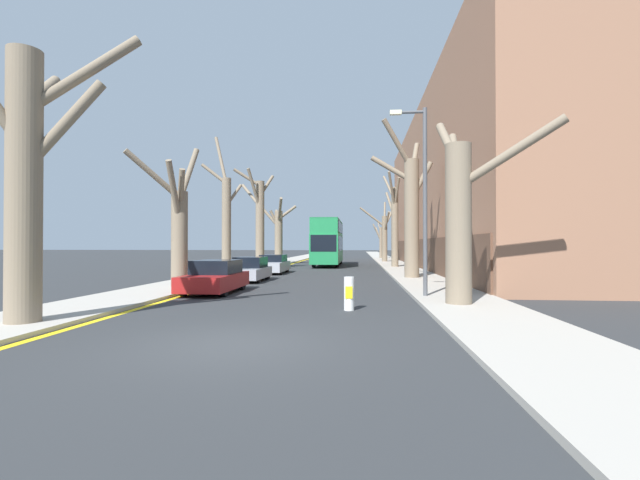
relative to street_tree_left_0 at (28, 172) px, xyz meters
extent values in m
plane|color=#2B2D30|center=(5.72, -1.43, -3.89)|extent=(300.00, 300.00, 0.00)
cube|color=#A39E93|center=(-0.45, 48.57, -3.83)|extent=(3.08, 120.00, 0.12)
cube|color=#A39E93|center=(11.90, 48.57, -3.83)|extent=(3.08, 120.00, 0.12)
cube|color=#93664C|center=(18.44, 29.06, 3.10)|extent=(10.00, 45.22, 13.98)
cube|color=brown|center=(13.42, 29.06, -2.64)|extent=(0.12, 44.31, 2.50)
cube|color=yellow|center=(1.27, 48.57, -3.89)|extent=(0.24, 120.00, 0.01)
cylinder|color=#7A6B56|center=(-0.06, -0.07, -0.42)|extent=(0.82, 0.82, 6.95)
cylinder|color=#7A6B56|center=(1.11, 0.53, 2.66)|extent=(2.63, 1.53, 2.47)
cylinder|color=#7A6B56|center=(-0.44, 0.98, 2.38)|extent=(1.09, 2.34, 1.72)
cylinder|color=#7A6B56|center=(0.74, 0.28, 1.25)|extent=(1.92, 1.05, 2.53)
cylinder|color=#7A6B56|center=(0.03, 9.08, -1.63)|extent=(0.74, 0.74, 4.52)
cylinder|color=#7A6B56|center=(-0.82, 8.23, 1.27)|extent=(1.99, 2.00, 2.08)
cylinder|color=#7A6B56|center=(0.10, 8.32, 0.49)|extent=(0.43, 1.75, 2.74)
cylinder|color=#7A6B56|center=(0.26, 8.67, 0.60)|extent=(0.81, 1.14, 1.97)
cylinder|color=#7A6B56|center=(0.20, 9.67, 1.51)|extent=(0.67, 1.49, 2.75)
cylinder|color=#7A6B56|center=(-0.12, 16.59, -0.73)|extent=(0.58, 0.58, 6.32)
cylinder|color=#7A6B56|center=(-0.91, 16.53, 2.69)|extent=(1.72, 0.32, 1.38)
cylinder|color=#7A6B56|center=(-0.66, 17.16, 3.65)|extent=(1.37, 1.43, 3.48)
cylinder|color=#7A6B56|center=(0.06, 17.62, 1.46)|extent=(0.57, 2.23, 1.73)
cylinder|color=#7A6B56|center=(0.02, 25.31, -0.19)|extent=(0.73, 0.73, 7.41)
cylinder|color=#7A6B56|center=(-0.11, 25.85, 1.12)|extent=(0.57, 1.36, 1.88)
cylinder|color=#7A6B56|center=(-0.30, 24.59, 2.75)|extent=(0.97, 1.76, 3.34)
cylinder|color=#7A6B56|center=(0.45, 25.89, 3.20)|extent=(1.18, 1.47, 1.99)
cylinder|color=#7A6B56|center=(-1.01, 26.38, 2.44)|extent=(2.36, 2.44, 2.32)
cylinder|color=#7A6B56|center=(-1.01, 25.00, 3.78)|extent=(2.28, 0.90, 1.55)
cylinder|color=#7A6B56|center=(-0.05, 34.14, -1.10)|extent=(0.83, 0.83, 5.59)
cylinder|color=#7A6B56|center=(-0.89, 34.26, 0.95)|extent=(1.92, 0.56, 2.05)
cylinder|color=#7A6B56|center=(-0.40, 35.34, 1.04)|extent=(1.01, 2.65, 2.01)
cylinder|color=#7A6B56|center=(0.83, 34.33, 1.55)|extent=(2.00, 0.69, 1.59)
cylinder|color=#7A6B56|center=(0.32, 32.81, 1.63)|extent=(1.08, 2.92, 2.47)
cylinder|color=#7A6B56|center=(-0.45, 33.97, 0.83)|extent=(1.15, 0.71, 1.90)
cylinder|color=#7A6B56|center=(11.59, 4.37, -1.20)|extent=(0.84, 0.84, 5.38)
cylinder|color=#7A6B56|center=(13.00, 3.72, 1.00)|extent=(3.08, 1.62, 2.07)
cylinder|color=#7A6B56|center=(11.78, 5.67, 1.34)|extent=(0.70, 2.83, 2.30)
cylinder|color=#7A6B56|center=(11.45, 5.20, 1.66)|extent=(0.61, 1.92, 1.99)
cylinder|color=#7A6B56|center=(11.45, 15.69, -0.33)|extent=(0.87, 0.87, 7.13)
cylinder|color=#7A6B56|center=(12.03, 15.77, 1.97)|extent=(1.46, 0.51, 2.34)
cylinder|color=#7A6B56|center=(10.28, 15.83, 2.70)|extent=(2.53, 0.60, 1.72)
cylinder|color=#7A6B56|center=(11.73, 16.62, 3.37)|extent=(0.93, 2.17, 2.54)
cylinder|color=#7A6B56|center=(11.67, 16.45, 1.95)|extent=(0.81, 1.86, 2.97)
cylinder|color=#7A6B56|center=(10.60, 15.21, 4.06)|extent=(2.06, 1.33, 2.86)
cylinder|color=#7A6B56|center=(11.50, 28.12, -0.32)|extent=(0.62, 0.62, 7.14)
cylinder|color=#7A6B56|center=(11.10, 29.44, 3.35)|extent=(1.05, 2.83, 2.68)
cylinder|color=#7A6B56|center=(11.59, 28.61, 1.62)|extent=(0.43, 1.21, 2.10)
cylinder|color=#7A6B56|center=(11.19, 27.35, 2.90)|extent=(0.89, 1.80, 3.07)
cylinder|color=#7A6B56|center=(11.20, 29.13, 1.75)|extent=(0.85, 2.24, 2.60)
cylinder|color=#7A6B56|center=(11.63, 27.51, 2.68)|extent=(0.50, 1.46, 2.56)
cylinder|color=#7A6B56|center=(11.31, 39.84, -1.21)|extent=(0.62, 0.62, 5.37)
cylinder|color=#7A6B56|center=(9.89, 39.77, 1.37)|extent=(2.98, 0.37, 2.35)
cylinder|color=#7A6B56|center=(11.36, 40.48, 1.98)|extent=(0.35, 1.49, 2.50)
cylinder|color=#7A6B56|center=(11.51, 39.07, 0.74)|extent=(0.65, 1.76, 2.35)
cylinder|color=#7A6B56|center=(12.00, 40.81, 1.55)|extent=(1.65, 2.20, 2.88)
cylinder|color=#7A6B56|center=(11.47, 51.40, -1.62)|extent=(0.42, 0.42, 4.54)
cylinder|color=#7A6B56|center=(12.36, 51.28, 1.87)|extent=(1.92, 0.39, 3.27)
cylinder|color=#7A6B56|center=(10.93, 51.80, -0.12)|extent=(1.28, 0.99, 2.54)
cylinder|color=#7A6B56|center=(10.94, 51.52, 0.00)|extent=(1.23, 0.42, 2.36)
cylinder|color=#7A6B56|center=(11.17, 52.28, -0.32)|extent=(0.78, 1.91, 2.09)
cylinder|color=#7A6B56|center=(11.31, 52.23, 0.60)|extent=(0.50, 1.79, 1.68)
cube|color=#1E7F47|center=(5.35, 31.55, -2.23)|extent=(2.45, 11.25, 2.62)
cube|color=#1E7F47|center=(5.35, 31.55, -0.27)|extent=(2.40, 11.02, 1.31)
cube|color=#1A6C3C|center=(5.35, 31.55, 0.45)|extent=(2.40, 11.02, 0.12)
cube|color=black|center=(5.35, 31.55, -1.72)|extent=(2.48, 9.90, 1.36)
cube|color=black|center=(5.35, 31.55, -0.20)|extent=(2.48, 9.90, 1.00)
cube|color=black|center=(5.35, 25.94, -1.72)|extent=(2.21, 0.06, 1.43)
cylinder|color=black|center=(4.29, 28.17, -3.40)|extent=(0.30, 0.98, 0.98)
cylinder|color=black|center=(6.40, 28.17, -3.40)|extent=(0.30, 0.98, 0.98)
cylinder|color=black|center=(4.29, 34.69, -3.40)|extent=(0.30, 0.98, 0.98)
cylinder|color=black|center=(6.40, 34.69, -3.40)|extent=(0.30, 0.98, 0.98)
cube|color=maroon|center=(2.18, 7.71, -3.40)|extent=(1.89, 4.31, 0.62)
cube|color=black|center=(2.18, 7.96, -2.79)|extent=(1.66, 2.24, 0.58)
cylinder|color=black|center=(1.35, 6.41, -3.57)|extent=(0.20, 0.64, 0.64)
cylinder|color=black|center=(3.02, 6.41, -3.57)|extent=(0.20, 0.64, 0.64)
cylinder|color=black|center=(1.35, 9.00, -3.57)|extent=(0.20, 0.64, 0.64)
cylinder|color=black|center=(3.02, 9.00, -3.57)|extent=(0.20, 0.64, 0.64)
cube|color=#9EA3AD|center=(2.18, 13.56, -3.43)|extent=(1.75, 4.07, 0.57)
cube|color=black|center=(2.18, 13.81, -2.84)|extent=(1.54, 2.12, 0.60)
cylinder|color=black|center=(1.42, 12.34, -3.56)|extent=(0.20, 0.67, 0.67)
cylinder|color=black|center=(2.95, 12.34, -3.56)|extent=(0.20, 0.67, 0.67)
cylinder|color=black|center=(1.42, 14.78, -3.56)|extent=(0.20, 0.67, 0.67)
cylinder|color=black|center=(2.95, 14.78, -3.56)|extent=(0.20, 0.67, 0.67)
cube|color=#9EA3AD|center=(2.18, 20.12, -3.39)|extent=(1.83, 4.51, 0.65)
cube|color=black|center=(2.18, 20.39, -2.81)|extent=(1.61, 2.35, 0.50)
cylinder|color=black|center=(1.38, 18.77, -3.59)|extent=(0.20, 0.61, 0.61)
cylinder|color=black|center=(2.99, 18.77, -3.59)|extent=(0.20, 0.61, 0.61)
cylinder|color=black|center=(1.38, 21.47, -3.59)|extent=(0.20, 0.61, 0.61)
cylinder|color=black|center=(2.99, 21.47, -3.59)|extent=(0.20, 0.61, 0.61)
cylinder|color=#4C4F54|center=(10.82, 6.42, -0.26)|extent=(0.16, 0.16, 7.26)
cylinder|color=#4C4F54|center=(10.27, 6.42, 3.22)|extent=(1.10, 0.11, 0.11)
cube|color=beige|center=(9.72, 6.42, 3.22)|extent=(0.44, 0.20, 0.16)
cylinder|color=white|center=(8.01, 3.33, -3.37)|extent=(0.32, 0.32, 1.05)
cube|color=yellow|center=(8.01, 3.17, -3.32)|extent=(0.22, 0.01, 0.38)
camera|label=1|loc=(8.30, -10.05, -1.84)|focal=24.00mm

